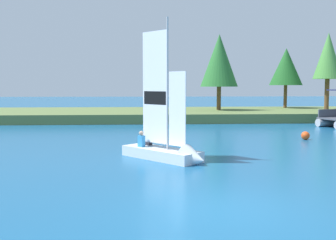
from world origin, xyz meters
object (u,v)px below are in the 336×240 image
shoreline_tree_left (219,61)px  channel_buoy (305,136)px  shoreline_tree_centre (328,56)px  shoreline_tree_midleft (286,67)px  sailboat (171,149)px

shoreline_tree_left → channel_buoy: (2.17, -15.16, -5.21)m
shoreline_tree_centre → shoreline_tree_midleft: bearing=139.4°
shoreline_tree_midleft → channel_buoy: (-5.42, -18.27, -4.79)m
sailboat → shoreline_tree_midleft: bearing=108.0°
shoreline_tree_left → channel_buoy: size_ratio=14.75×
shoreline_tree_midleft → shoreline_tree_centre: 4.25m
shoreline_tree_left → shoreline_tree_midleft: shoreline_tree_left is taller
shoreline_tree_left → shoreline_tree_centre: size_ratio=0.96×
shoreline_tree_left → shoreline_tree_centre: (10.74, 0.40, 0.48)m
shoreline_tree_centre → channel_buoy: (-8.57, -15.57, -5.69)m
shoreline_tree_left → channel_buoy: 16.18m
shoreline_tree_midleft → channel_buoy: size_ratio=12.72×
shoreline_tree_midleft → shoreline_tree_centre: size_ratio=0.83×
shoreline_tree_centre → channel_buoy: shoreline_tree_centre is taller
shoreline_tree_midleft → sailboat: size_ratio=0.98×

